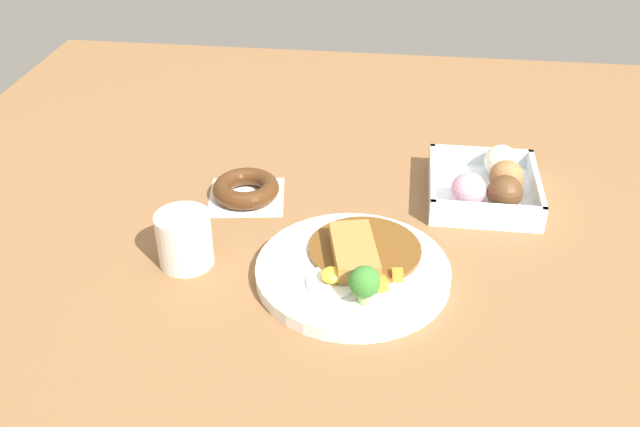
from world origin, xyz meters
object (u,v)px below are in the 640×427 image
at_px(curry_plate, 354,268).
at_px(coffee_mug, 185,239).
at_px(donut_box, 489,185).
at_px(chocolate_ring_donut, 246,189).

distance_m(curry_plate, coffee_mug, 0.23).
xyz_separation_m(donut_box, chocolate_ring_donut, (-0.04, 0.37, -0.01)).
relative_size(curry_plate, chocolate_ring_donut, 1.96).
relative_size(curry_plate, coffee_mug, 3.41).
bearing_deg(coffee_mug, curry_plate, -91.28).
xyz_separation_m(chocolate_ring_donut, coffee_mug, (-0.18, 0.04, 0.02)).
bearing_deg(coffee_mug, donut_box, -62.68).
distance_m(donut_box, chocolate_ring_donut, 0.38).
bearing_deg(coffee_mug, chocolate_ring_donut, -14.39).
bearing_deg(chocolate_ring_donut, curry_plate, -134.42).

